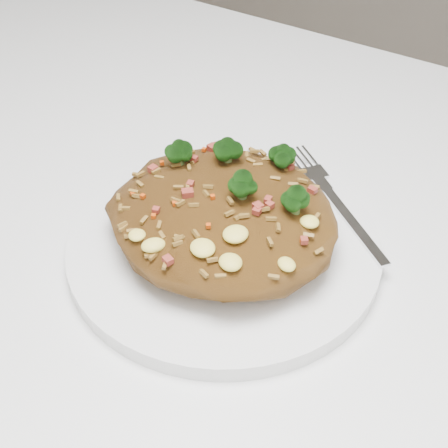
{
  "coord_description": "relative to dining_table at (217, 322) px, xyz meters",
  "views": [
    {
      "loc": [
        0.2,
        -0.3,
        1.1
      ],
      "look_at": [
        0.01,
        0.0,
        0.78
      ],
      "focal_mm": 50.0,
      "sensor_mm": 36.0,
      "label": 1
    }
  ],
  "objects": [
    {
      "name": "dining_table",
      "position": [
        0.0,
        0.0,
        0.0
      ],
      "size": [
        1.2,
        0.8,
        0.75
      ],
      "color": "white",
      "rests_on": "ground"
    },
    {
      "name": "plate",
      "position": [
        0.01,
        0.0,
        0.1
      ],
      "size": [
        0.24,
        0.24,
        0.01
      ],
      "primitive_type": "cylinder",
      "color": "white",
      "rests_on": "dining_table"
    },
    {
      "name": "fried_rice",
      "position": [
        0.01,
        0.0,
        0.14
      ],
      "size": [
        0.18,
        0.16,
        0.07
      ],
      "color": "brown",
      "rests_on": "plate"
    },
    {
      "name": "fork",
      "position": [
        0.07,
        0.08,
        0.11
      ],
      "size": [
        0.14,
        0.11,
        0.0
      ],
      "rotation": [
        0.0,
        0.0,
        -0.65
      ],
      "color": "silver",
      "rests_on": "plate"
    }
  ]
}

